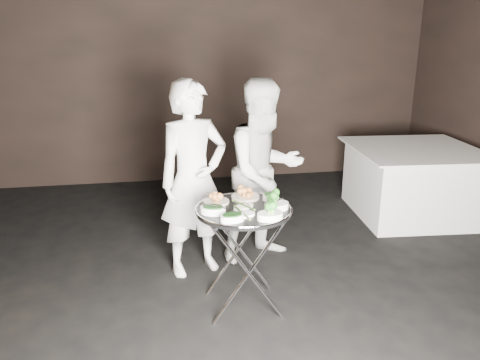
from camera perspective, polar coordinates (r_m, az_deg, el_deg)
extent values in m
cube|color=black|center=(3.56, 3.18, -16.68)|extent=(6.00, 7.00, 0.05)
cube|color=black|center=(6.44, -3.80, 13.22)|extent=(6.00, 0.05, 3.00)
cylinder|color=silver|center=(3.30, 1.07, -11.34)|extent=(0.52, 0.02, 0.77)
cylinder|color=silver|center=(3.30, 1.07, -11.34)|extent=(0.52, 0.02, 0.77)
cylinder|color=silver|center=(3.65, -0.14, -8.34)|extent=(0.52, 0.02, 0.77)
cylinder|color=silver|center=(3.65, -0.14, -8.34)|extent=(0.52, 0.02, 0.77)
cylinder|color=silver|center=(3.30, -3.37, -4.50)|extent=(0.02, 0.44, 0.02)
cylinder|color=silver|center=(3.37, 4.17, -4.02)|extent=(0.02, 0.44, 0.02)
cylinder|color=black|center=(3.32, 0.45, -3.72)|extent=(0.68, 0.68, 0.03)
torus|color=silver|center=(3.31, 0.45, -3.49)|extent=(0.69, 0.69, 0.02)
cylinder|color=beige|center=(3.42, -2.91, -2.64)|extent=(0.19, 0.19, 0.02)
cylinder|color=beige|center=(3.51, 0.67, -2.09)|extent=(0.21, 0.21, 0.02)
cylinder|color=white|center=(3.48, 3.75, -2.09)|extent=(0.12, 0.12, 0.04)
cylinder|color=silver|center=(3.42, -3.01, -1.91)|extent=(0.11, 0.17, 0.01)
cylinder|color=silver|center=(3.50, 0.64, -1.43)|extent=(0.09, 0.18, 0.01)
cylinder|color=silver|center=(3.46, 3.82, -1.69)|extent=(0.04, 0.20, 0.01)
cylinder|color=silver|center=(3.22, -3.26, -3.17)|extent=(0.15, 0.14, 0.01)
cylinder|color=silver|center=(3.29, 4.38, -2.70)|extent=(0.14, 0.15, 0.01)
cylinder|color=silver|center=(3.30, 0.42, -2.58)|extent=(0.06, 0.19, 0.01)
imported|color=silver|center=(3.86, -5.68, 0.05)|extent=(0.70, 0.58, 1.64)
imported|color=silver|center=(4.11, 3.03, 1.02)|extent=(0.95, 0.85, 1.62)
cube|color=white|center=(5.57, 20.25, -0.29)|extent=(1.20, 1.20, 0.75)
cube|color=white|center=(5.48, 20.67, 3.55)|extent=(1.35, 1.35, 0.02)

